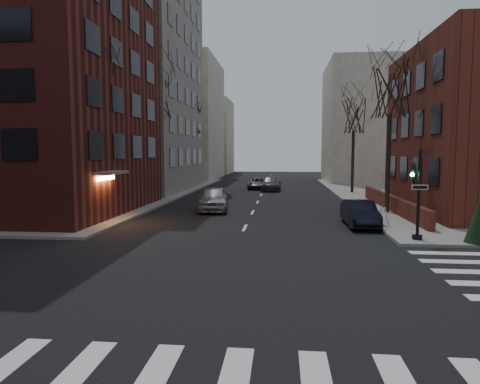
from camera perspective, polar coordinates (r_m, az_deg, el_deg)
name	(u,v)px	position (r m, az deg, el deg)	size (l,w,h in m)	color
ground	(204,309)	(11.42, -4.80, -15.34)	(160.00, 160.00, 0.00)	black
building_left_brick	(16,76)	(32.55, -27.73, 13.49)	(15.00, 15.00, 18.00)	maroon
building_left_tan	(103,58)	(49.40, -17.85, 16.69)	(18.00, 18.00, 28.00)	gray
low_wall_right	(391,203)	(30.59, 19.48, -1.34)	(0.35, 16.00, 1.00)	maroon
building_distant_la	(173,120)	(67.85, -8.99, 9.43)	(14.00, 16.00, 18.00)	beige
building_distant_ra	(378,123)	(62.03, 17.96, 8.71)	(14.00, 14.00, 16.00)	beige
building_distant_lb	(205,137)	(83.91, -4.68, 7.30)	(10.00, 12.00, 14.00)	beige
traffic_signal	(417,200)	(20.51, 22.54, -1.03)	(0.76, 0.44, 4.00)	black
tree_left_a	(98,76)	(27.14, -18.43, 14.46)	(4.18, 4.18, 10.26)	#2D231C
tree_left_b	(157,96)	(38.38, -10.97, 12.51)	(4.40, 4.40, 10.80)	#2D231C
tree_left_c	(192,119)	(51.80, -6.47, 9.69)	(3.96, 3.96, 9.72)	#2D231C
tree_right_a	(391,89)	(29.59, 19.43, 12.77)	(3.96, 3.96, 9.72)	#2D231C
tree_right_b	(354,115)	(43.20, 14.94, 9.84)	(3.74, 3.74, 9.18)	#2D231C
streetlamp_near	(151,150)	(34.06, -11.78, 5.54)	(0.36, 0.36, 6.28)	black
streetlamp_far	(200,151)	(53.48, -5.35, 5.49)	(0.36, 0.36, 6.28)	black
parked_sedan	(360,213)	(24.21, 15.68, -2.77)	(1.50, 4.31, 1.42)	black
car_lane_silver	(213,199)	(29.64, -3.58, -0.91)	(1.96, 4.87, 1.66)	#A3A4A9
car_lane_gray	(271,184)	(45.51, 4.15, 1.12)	(2.04, 5.02, 1.46)	#3B3A3F
car_lane_far	(257,183)	(47.35, 2.27, 1.16)	(2.05, 4.45, 1.24)	#47484C
sandwich_board	(383,216)	(24.07, 18.53, -3.09)	(0.43, 0.60, 0.96)	silver
evergreen_shrub	(480,220)	(21.00, 29.31, -3.33)	(1.17, 1.17, 1.94)	black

